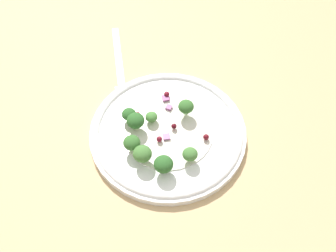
# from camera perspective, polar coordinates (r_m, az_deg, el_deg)

# --- Properties ---
(ground_plane) EXTENTS (1.80, 1.80, 0.02)m
(ground_plane) POSITION_cam_1_polar(r_m,az_deg,el_deg) (0.73, -1.59, -1.51)
(ground_plane) COLOR tan
(plate) EXTENTS (0.25, 0.25, 0.02)m
(plate) POSITION_cam_1_polar(r_m,az_deg,el_deg) (0.71, 0.00, -0.86)
(plate) COLOR white
(plate) RESTS_ON ground_plane
(dressing_pool) EXTENTS (0.15, 0.15, 0.00)m
(dressing_pool) POSITION_cam_1_polar(r_m,az_deg,el_deg) (0.71, 0.00, -0.66)
(dressing_pool) COLOR white
(dressing_pool) RESTS_ON plate
(broccoli_floret_0) EXTENTS (0.02, 0.02, 0.02)m
(broccoli_floret_0) POSITION_cam_1_polar(r_m,az_deg,el_deg) (0.71, -5.03, 1.48)
(broccoli_floret_0) COLOR #9EC684
(broccoli_floret_0) RESTS_ON plate
(broccoli_floret_1) EXTENTS (0.02, 0.02, 0.02)m
(broccoli_floret_1) POSITION_cam_1_polar(r_m,az_deg,el_deg) (0.67, 2.84, -3.66)
(broccoli_floret_1) COLOR #ADD18E
(broccoli_floret_1) RESTS_ON plate
(broccoli_floret_2) EXTENTS (0.03, 0.03, 0.03)m
(broccoli_floret_2) POSITION_cam_1_polar(r_m,az_deg,el_deg) (0.71, 2.33, 2.48)
(broccoli_floret_2) COLOR #8EB77A
(broccoli_floret_2) RESTS_ON plate
(broccoli_floret_3) EXTENTS (0.03, 0.03, 0.03)m
(broccoli_floret_3) POSITION_cam_1_polar(r_m,az_deg,el_deg) (0.65, -0.59, -4.96)
(broccoli_floret_3) COLOR #9EC684
(broccoli_floret_3) RESTS_ON plate
(broccoli_floret_4) EXTENTS (0.03, 0.03, 0.03)m
(broccoli_floret_4) POSITION_cam_1_polar(r_m,az_deg,el_deg) (0.70, -4.19, 0.65)
(broccoli_floret_4) COLOR #ADD18E
(broccoli_floret_4) RESTS_ON plate
(broccoli_floret_5) EXTENTS (0.02, 0.02, 0.02)m
(broccoli_floret_5) POSITION_cam_1_polar(r_m,az_deg,el_deg) (0.71, -2.14, 1.15)
(broccoli_floret_5) COLOR #8EB77A
(broccoli_floret_5) RESTS_ON plate
(broccoli_floret_6) EXTENTS (0.03, 0.03, 0.03)m
(broccoli_floret_6) POSITION_cam_1_polar(r_m,az_deg,el_deg) (0.68, -4.81, -2.09)
(broccoli_floret_6) COLOR #8EB77A
(broccoli_floret_6) RESTS_ON plate
(broccoli_floret_7) EXTENTS (0.03, 0.03, 0.03)m
(broccoli_floret_7) POSITION_cam_1_polar(r_m,az_deg,el_deg) (0.66, -3.31, -3.61)
(broccoli_floret_7) COLOR #9EC684
(broccoli_floret_7) RESTS_ON plate
(cranberry_0) EXTENTS (0.01, 0.01, 0.01)m
(cranberry_0) POSITION_cam_1_polar(r_m,az_deg,el_deg) (0.75, -0.16, 4.11)
(cranberry_0) COLOR maroon
(cranberry_0) RESTS_ON plate
(cranberry_1) EXTENTS (0.01, 0.01, 0.01)m
(cranberry_1) POSITION_cam_1_polar(r_m,az_deg,el_deg) (0.71, 0.77, -0.02)
(cranberry_1) COLOR #4C0A14
(cranberry_1) RESTS_ON plate
(cranberry_2) EXTENTS (0.01, 0.01, 0.01)m
(cranberry_2) POSITION_cam_1_polar(r_m,az_deg,el_deg) (0.70, 4.90, -1.42)
(cranberry_2) COLOR maroon
(cranberry_2) RESTS_ON plate
(cranberry_3) EXTENTS (0.01, 0.01, 0.01)m
(cranberry_3) POSITION_cam_1_polar(r_m,az_deg,el_deg) (0.73, -3.70, 1.67)
(cranberry_3) COLOR maroon
(cranberry_3) RESTS_ON plate
(cranberry_4) EXTENTS (0.01, 0.01, 0.01)m
(cranberry_4) POSITION_cam_1_polar(r_m,az_deg,el_deg) (0.69, -1.12, -1.69)
(cranberry_4) COLOR maroon
(cranberry_4) RESTS_ON plate
(cranberry_5) EXTENTS (0.01, 0.01, 0.01)m
(cranberry_5) POSITION_cam_1_polar(r_m,az_deg,el_deg) (0.68, 2.76, -4.10)
(cranberry_5) COLOR maroon
(cranberry_5) RESTS_ON plate
(onion_bit_0) EXTENTS (0.02, 0.02, 0.00)m
(onion_bit_0) POSITION_cam_1_polar(r_m,az_deg,el_deg) (0.70, -0.34, -1.51)
(onion_bit_0) COLOR #A35B93
(onion_bit_0) RESTS_ON plate
(onion_bit_1) EXTENTS (0.01, 0.01, 0.00)m
(onion_bit_1) POSITION_cam_1_polar(r_m,az_deg,el_deg) (0.68, -3.18, -4.05)
(onion_bit_1) COLOR #843D75
(onion_bit_1) RESTS_ON plate
(onion_bit_2) EXTENTS (0.01, 0.01, 0.01)m
(onion_bit_2) POSITION_cam_1_polar(r_m,az_deg,el_deg) (0.74, 0.11, 2.37)
(onion_bit_2) COLOR #934C84
(onion_bit_2) RESTS_ON plate
(onion_bit_3) EXTENTS (0.02, 0.02, 0.00)m
(onion_bit_3) POSITION_cam_1_polar(r_m,az_deg,el_deg) (0.75, -0.29, 3.62)
(onion_bit_3) COLOR #843D75
(onion_bit_3) RESTS_ON plate
(fork) EXTENTS (0.13, 0.15, 0.01)m
(fork) POSITION_cam_1_polar(r_m,az_deg,el_deg) (0.82, -6.23, 7.47)
(fork) COLOR silver
(fork) RESTS_ON ground_plane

